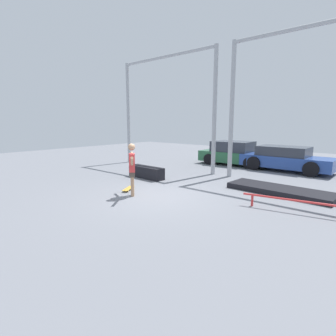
# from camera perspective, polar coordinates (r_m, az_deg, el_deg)

# --- Properties ---
(ground_plane) EXTENTS (36.00, 36.00, 0.00)m
(ground_plane) POSITION_cam_1_polar(r_m,az_deg,el_deg) (9.06, -3.04, -6.02)
(ground_plane) COLOR slate
(skateboarder) EXTENTS (1.17, 1.05, 1.79)m
(skateboarder) POSITION_cam_1_polar(r_m,az_deg,el_deg) (8.90, -7.84, 0.32)
(skateboarder) COLOR tan
(skateboarder) RESTS_ON ground_plane
(skateboard) EXTENTS (0.55, 0.79, 0.08)m
(skateboard) POSITION_cam_1_polar(r_m,az_deg,el_deg) (9.85, -8.60, -4.44)
(skateboard) COLOR gold
(skateboard) RESTS_ON ground_plane
(grind_box) EXTENTS (1.86, 0.58, 0.52)m
(grind_box) POSITION_cam_1_polar(r_m,az_deg,el_deg) (11.85, -4.73, -0.93)
(grind_box) COLOR black
(grind_box) RESTS_ON ground_plane
(manual_pad) EXTENTS (3.61, 1.39, 0.20)m
(manual_pad) POSITION_cam_1_polar(r_m,az_deg,el_deg) (10.16, 23.10, -4.49)
(manual_pad) COLOR black
(manual_pad) RESTS_ON ground_plane
(grind_rail) EXTENTS (2.94, 0.59, 0.38)m
(grind_rail) POSITION_cam_1_polar(r_m,az_deg,el_deg) (8.12, 26.38, -6.70)
(grind_rail) COLOR red
(grind_rail) RESTS_ON ground_plane
(canopy_support_left) EXTENTS (6.27, 0.20, 5.95)m
(canopy_support_left) POSITION_cam_1_polar(r_m,az_deg,el_deg) (14.51, -0.53, 14.67)
(canopy_support_left) COLOR #A5A8AD
(canopy_support_left) RESTS_ON ground_plane
(canopy_support_right) EXTENTS (6.27, 0.20, 5.95)m
(canopy_support_right) POSITION_cam_1_polar(r_m,az_deg,el_deg) (11.28, 28.22, 14.89)
(canopy_support_right) COLOR #A5A8AD
(canopy_support_right) RESTS_ON ground_plane
(parked_car_green) EXTENTS (4.05, 2.08, 1.38)m
(parked_car_green) POSITION_cam_1_polar(r_m,az_deg,el_deg) (16.03, 14.23, 3.08)
(parked_car_green) COLOR #28603D
(parked_car_green) RESTS_ON ground_plane
(parked_car_blue) EXTENTS (4.45, 1.93, 1.27)m
(parked_car_blue) POSITION_cam_1_polar(r_m,az_deg,el_deg) (14.81, 24.18, 1.84)
(parked_car_blue) COLOR #284793
(parked_car_blue) RESTS_ON ground_plane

